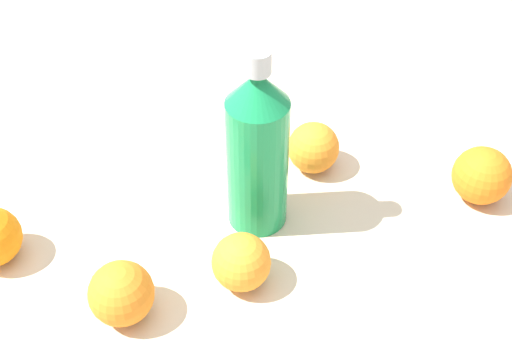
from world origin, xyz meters
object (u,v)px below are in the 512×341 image
orange_1 (241,262)px  orange_3 (313,148)px  orange_4 (121,293)px  water_bottle (256,149)px  orange_0 (482,175)px

orange_1 → orange_3: orange_3 is taller
orange_3 → orange_4: 0.33m
orange_1 → orange_4: 0.14m
water_bottle → orange_1: size_ratio=3.64×
orange_3 → orange_4: bearing=48.6°
orange_3 → orange_1: bearing=65.7°
orange_0 → orange_3: (0.21, -0.05, -0.00)m
orange_3 → orange_4: size_ratio=0.96×
water_bottle → orange_4: size_ratio=3.42×
water_bottle → orange_3: (-0.08, -0.10, -0.08)m
orange_1 → orange_0: bearing=-154.3°
orange_0 → orange_1: size_ratio=1.11×
orange_3 → water_bottle: bearing=51.6°
orange_1 → orange_3: 0.22m
water_bottle → orange_3: bearing=-6.3°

